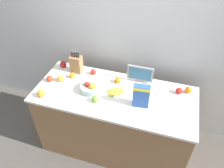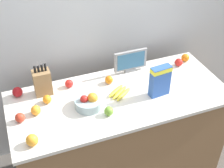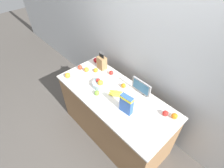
{
  "view_description": "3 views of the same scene",
  "coord_description": "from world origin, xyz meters",
  "px_view_note": "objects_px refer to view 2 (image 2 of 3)",
  "views": [
    {
      "loc": [
        0.5,
        -1.71,
        2.56
      ],
      "look_at": [
        -0.03,
        0.02,
        1.05
      ],
      "focal_mm": 35.0,
      "sensor_mm": 36.0,
      "label": 1
    },
    {
      "loc": [
        -0.76,
        -1.81,
        2.53
      ],
      "look_at": [
        -0.05,
        0.03,
        1.04
      ],
      "focal_mm": 50.0,
      "sensor_mm": 36.0,
      "label": 2
    },
    {
      "loc": [
        1.2,
        -1.15,
        2.67
      ],
      "look_at": [
        -0.09,
        0.04,
        1.04
      ],
      "focal_mm": 28.0,
      "sensor_mm": 36.0,
      "label": 3
    }
  ],
  "objects_px": {
    "apple_front": "(69,84)",
    "orange_front_center": "(47,99)",
    "small_monitor": "(130,61)",
    "orange_by_cereal": "(36,110)",
    "banana_bunch": "(120,93)",
    "fruit_bowl": "(89,102)",
    "apple_rightmost": "(179,62)",
    "apple_leftmost": "(20,118)",
    "apple_rear": "(17,92)",
    "knife_block": "(42,82)",
    "cereal_box": "(160,80)",
    "apple_near_bananas": "(109,111)",
    "orange_front_left": "(109,80)",
    "orange_mid_left": "(185,58)",
    "orange_back_center": "(32,140)"
  },
  "relations": [
    {
      "from": "apple_front",
      "to": "orange_front_center",
      "type": "height_order",
      "value": "same"
    },
    {
      "from": "small_monitor",
      "to": "orange_by_cereal",
      "type": "distance_m",
      "value": 0.93
    },
    {
      "from": "orange_by_cereal",
      "to": "banana_bunch",
      "type": "bearing_deg",
      "value": -0.35
    },
    {
      "from": "fruit_bowl",
      "to": "apple_rightmost",
      "type": "relative_size",
      "value": 3.0
    },
    {
      "from": "apple_front",
      "to": "apple_leftmost",
      "type": "bearing_deg",
      "value": -147.82
    },
    {
      "from": "apple_rear",
      "to": "small_monitor",
      "type": "bearing_deg",
      "value": -0.24
    },
    {
      "from": "small_monitor",
      "to": "apple_front",
      "type": "xyz_separation_m",
      "value": [
        -0.57,
        -0.03,
        -0.08
      ]
    },
    {
      "from": "knife_block",
      "to": "cereal_box",
      "type": "xyz_separation_m",
      "value": [
        0.87,
        -0.35,
        0.04
      ]
    },
    {
      "from": "apple_near_bananas",
      "to": "orange_front_left",
      "type": "distance_m",
      "value": 0.4
    },
    {
      "from": "apple_rear",
      "to": "orange_by_cereal",
      "type": "relative_size",
      "value": 1.09
    },
    {
      "from": "orange_by_cereal",
      "to": "orange_front_left",
      "type": "relative_size",
      "value": 1.1
    },
    {
      "from": "apple_front",
      "to": "apple_near_bananas",
      "type": "xyz_separation_m",
      "value": [
        0.19,
        -0.44,
        0.0
      ]
    },
    {
      "from": "orange_by_cereal",
      "to": "orange_mid_left",
      "type": "distance_m",
      "value": 1.46
    },
    {
      "from": "apple_leftmost",
      "to": "apple_rightmost",
      "type": "bearing_deg",
      "value": 8.99
    },
    {
      "from": "apple_rightmost",
      "to": "apple_leftmost",
      "type": "bearing_deg",
      "value": -171.01
    },
    {
      "from": "knife_block",
      "to": "apple_near_bananas",
      "type": "relative_size",
      "value": 4.35
    },
    {
      "from": "orange_back_center",
      "to": "orange_front_left",
      "type": "xyz_separation_m",
      "value": [
        0.73,
        0.47,
        -0.01
      ]
    },
    {
      "from": "small_monitor",
      "to": "orange_back_center",
      "type": "xyz_separation_m",
      "value": [
        -0.96,
        -0.56,
        -0.07
      ]
    },
    {
      "from": "knife_block",
      "to": "orange_by_cereal",
      "type": "height_order",
      "value": "knife_block"
    },
    {
      "from": "banana_bunch",
      "to": "apple_front",
      "type": "height_order",
      "value": "apple_front"
    },
    {
      "from": "small_monitor",
      "to": "orange_front_center",
      "type": "relative_size",
      "value": 4.39
    },
    {
      "from": "knife_block",
      "to": "apple_front",
      "type": "xyz_separation_m",
      "value": [
        0.22,
        0.01,
        -0.08
      ]
    },
    {
      "from": "knife_block",
      "to": "orange_back_center",
      "type": "xyz_separation_m",
      "value": [
        -0.18,
        -0.53,
        -0.07
      ]
    },
    {
      "from": "fruit_bowl",
      "to": "orange_front_left",
      "type": "relative_size",
      "value": 3.16
    },
    {
      "from": "knife_block",
      "to": "apple_leftmost",
      "type": "xyz_separation_m",
      "value": [
        -0.23,
        -0.27,
        -0.07
      ]
    },
    {
      "from": "banana_bunch",
      "to": "apple_rear",
      "type": "relative_size",
      "value": 2.7
    },
    {
      "from": "small_monitor",
      "to": "apple_leftmost",
      "type": "bearing_deg",
      "value": -163.34
    },
    {
      "from": "apple_near_bananas",
      "to": "orange_back_center",
      "type": "bearing_deg",
      "value": -170.82
    },
    {
      "from": "apple_rightmost",
      "to": "orange_mid_left",
      "type": "relative_size",
      "value": 0.98
    },
    {
      "from": "apple_rear",
      "to": "orange_by_cereal",
      "type": "height_order",
      "value": "apple_rear"
    },
    {
      "from": "apple_rightmost",
      "to": "apple_front",
      "type": "bearing_deg",
      "value": 177.48
    },
    {
      "from": "small_monitor",
      "to": "banana_bunch",
      "type": "distance_m",
      "value": 0.35
    },
    {
      "from": "apple_near_bananas",
      "to": "fruit_bowl",
      "type": "bearing_deg",
      "value": 127.74
    },
    {
      "from": "apple_rightmost",
      "to": "orange_by_cereal",
      "type": "bearing_deg",
      "value": -171.79
    },
    {
      "from": "orange_front_center",
      "to": "knife_block",
      "type": "bearing_deg",
      "value": 90.63
    },
    {
      "from": "banana_bunch",
      "to": "orange_by_cereal",
      "type": "height_order",
      "value": "orange_by_cereal"
    },
    {
      "from": "fruit_bowl",
      "to": "orange_by_cereal",
      "type": "distance_m",
      "value": 0.4
    },
    {
      "from": "small_monitor",
      "to": "orange_by_cereal",
      "type": "bearing_deg",
      "value": -163.44
    },
    {
      "from": "orange_mid_left",
      "to": "fruit_bowl",
      "type": "bearing_deg",
      "value": -163.98
    },
    {
      "from": "apple_front",
      "to": "orange_by_cereal",
      "type": "relative_size",
      "value": 0.91
    },
    {
      "from": "fruit_bowl",
      "to": "orange_front_center",
      "type": "xyz_separation_m",
      "value": [
        -0.29,
        0.16,
        -0.01
      ]
    },
    {
      "from": "apple_near_bananas",
      "to": "apple_rightmost",
      "type": "height_order",
      "value": "apple_rightmost"
    },
    {
      "from": "orange_back_center",
      "to": "orange_front_left",
      "type": "relative_size",
      "value": 1.22
    },
    {
      "from": "orange_front_center",
      "to": "orange_mid_left",
      "type": "relative_size",
      "value": 0.92
    },
    {
      "from": "apple_rear",
      "to": "orange_by_cereal",
      "type": "xyz_separation_m",
      "value": [
        0.1,
        -0.27,
        -0.0
      ]
    },
    {
      "from": "knife_block",
      "to": "apple_rightmost",
      "type": "height_order",
      "value": "knife_block"
    },
    {
      "from": "banana_bunch",
      "to": "orange_by_cereal",
      "type": "bearing_deg",
      "value": 179.65
    },
    {
      "from": "apple_leftmost",
      "to": "apple_near_bananas",
      "type": "bearing_deg",
      "value": -14.57
    },
    {
      "from": "orange_mid_left",
      "to": "apple_rear",
      "type": "bearing_deg",
      "value": 178.95
    },
    {
      "from": "apple_rear",
      "to": "apple_front",
      "type": "bearing_deg",
      "value": -3.97
    }
  ]
}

